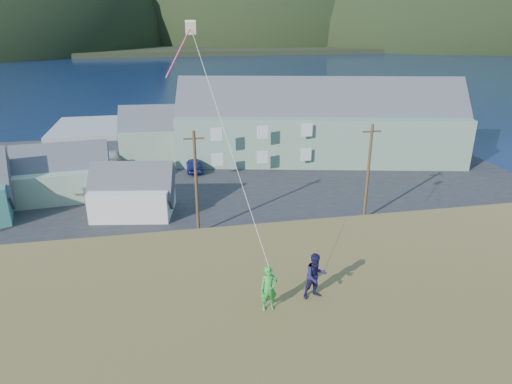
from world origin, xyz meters
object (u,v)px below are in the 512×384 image
(lodge, at_px, (319,122))
(shed_white, at_px, (133,191))
(wharf, at_px, (141,126))
(kite_flyer_navy, at_px, (316,276))
(kite_flyer_green, at_px, (269,289))
(shed_palegreen_near, at_px, (62,174))
(shed_palegreen_far, at_px, (167,133))

(lodge, height_order, shed_white, lodge)
(wharf, relative_size, kite_flyer_navy, 14.91)
(lodge, relative_size, kite_flyer_green, 21.29)
(kite_flyer_navy, bearing_deg, lodge, 62.06)
(kite_flyer_green, bearing_deg, shed_palegreen_near, 110.11)
(shed_palegreen_near, xyz_separation_m, shed_palegreen_far, (10.10, 12.41, 0.51))
(shed_white, height_order, kite_flyer_green, kite_flyer_green)
(shed_palegreen_near, relative_size, shed_white, 1.18)
(shed_palegreen_near, distance_m, kite_flyer_green, 34.67)
(wharf, distance_m, kite_flyer_navy, 60.14)
(wharf, bearing_deg, lodge, -42.45)
(shed_white, relative_size, kite_flyer_green, 4.77)
(shed_palegreen_near, distance_m, kite_flyer_navy, 35.06)
(shed_palegreen_near, distance_m, shed_palegreen_far, 16.01)
(shed_palegreen_far, relative_size, kite_flyer_green, 7.17)
(shed_palegreen_far, xyz_separation_m, kite_flyer_green, (3.37, -43.85, 5.09))
(lodge, distance_m, shed_palegreen_near, 29.37)
(kite_flyer_navy, bearing_deg, shed_white, 98.95)
(lodge, xyz_separation_m, shed_white, (-21.40, -13.19, -2.38))
(wharf, relative_size, kite_flyer_green, 15.72)
(shed_palegreen_near, xyz_separation_m, shed_white, (6.91, -5.65, -0.20))
(wharf, relative_size, shed_white, 3.30)
(lodge, bearing_deg, shed_palegreen_near, -152.71)
(lodge, distance_m, kite_flyer_green, 41.85)
(wharf, height_order, lodge, lodge)
(shed_palegreen_far, bearing_deg, kite_flyer_navy, -79.18)
(kite_flyer_green, relative_size, kite_flyer_navy, 0.95)
(shed_palegreen_near, xyz_separation_m, kite_flyer_navy, (15.28, -31.05, 5.65))
(wharf, height_order, shed_palegreen_near, shed_palegreen_near)
(lodge, height_order, kite_flyer_green, lodge)
(shed_white, relative_size, kite_flyer_navy, 4.52)
(shed_palegreen_far, bearing_deg, wharf, 108.68)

